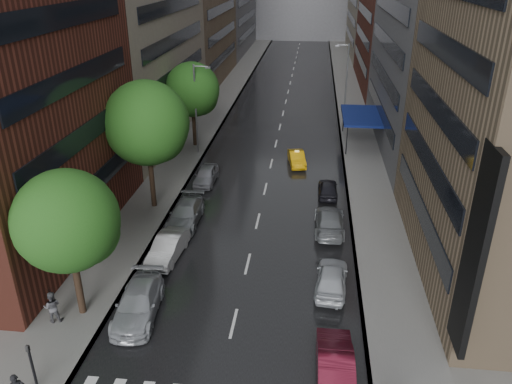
% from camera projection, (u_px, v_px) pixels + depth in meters
% --- Properties ---
extents(ground, '(220.00, 220.00, 0.00)m').
position_uv_depth(ground, '(221.00, 378.00, 23.89)').
color(ground, gray).
rests_on(ground, ground).
extents(road, '(14.00, 140.00, 0.01)m').
position_uv_depth(road, '(285.00, 105.00, 68.93)').
color(road, black).
rests_on(road, ground).
extents(sidewalk_left, '(4.00, 140.00, 0.15)m').
position_uv_depth(sidewalk_left, '(221.00, 103.00, 69.84)').
color(sidewalk_left, gray).
rests_on(sidewalk_left, ground).
extents(sidewalk_right, '(4.00, 140.00, 0.15)m').
position_uv_depth(sidewalk_right, '(351.00, 107.00, 67.97)').
color(sidewalk_right, gray).
rests_on(sidewalk_right, ground).
extents(tree_near, '(5.46, 5.46, 8.70)m').
position_uv_depth(tree_near, '(67.00, 221.00, 25.76)').
color(tree_near, '#382619').
rests_on(tree_near, ground).
extents(tree_mid, '(6.47, 6.47, 10.31)m').
position_uv_depth(tree_mid, '(147.00, 123.00, 37.50)').
color(tree_mid, '#382619').
rests_on(tree_mid, ground).
extents(tree_far, '(5.62, 5.62, 8.95)m').
position_uv_depth(tree_far, '(192.00, 90.00, 51.22)').
color(tree_far, '#382619').
rests_on(tree_far, ground).
extents(taxi, '(2.08, 4.22, 1.33)m').
position_uv_depth(taxi, '(297.00, 158.00, 48.60)').
color(taxi, '#E7A40C').
rests_on(taxi, ground).
extents(parked_cars_left, '(2.69, 23.60, 1.59)m').
position_uv_depth(parked_cars_left, '(175.00, 233.00, 35.07)').
color(parked_cars_left, '#9A9DA3').
rests_on(parked_cars_left, ground).
extents(parked_cars_right, '(2.22, 24.79, 1.61)m').
position_uv_depth(parked_cars_right, '(331.00, 253.00, 32.64)').
color(parked_cars_right, maroon).
rests_on(parked_cars_right, ground).
extents(ped_black_umbrella, '(1.09, 0.98, 2.09)m').
position_uv_depth(ped_black_umbrella, '(51.00, 303.00, 26.97)').
color(ped_black_umbrella, '#55555B').
rests_on(ped_black_umbrella, sidewalk_left).
extents(traffic_light, '(0.18, 0.15, 3.45)m').
position_uv_depth(traffic_light, '(33.00, 371.00, 21.35)').
color(traffic_light, black).
rests_on(traffic_light, sidewalk_left).
extents(street_lamp_left, '(1.74, 0.22, 9.00)m').
position_uv_depth(street_lamp_left, '(196.00, 107.00, 49.66)').
color(street_lamp_left, gray).
rests_on(street_lamp_left, sidewalk_left).
extents(street_lamp_right, '(1.74, 0.22, 9.00)m').
position_uv_depth(street_lamp_right, '(346.00, 79.00, 61.57)').
color(street_lamp_right, gray).
rests_on(street_lamp_right, sidewalk_right).
extents(awning, '(4.00, 8.00, 3.12)m').
position_uv_depth(awning, '(361.00, 116.00, 53.17)').
color(awning, navy).
rests_on(awning, sidewalk_right).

